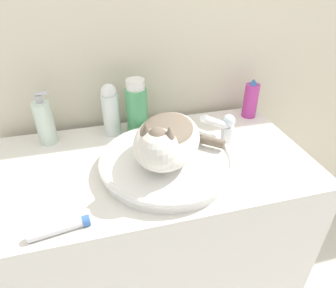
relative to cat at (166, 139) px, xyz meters
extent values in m
cube|color=beige|center=(-0.03, 0.40, 0.19)|extent=(8.00, 0.05, 2.40)
cube|color=white|center=(-0.03, 0.07, -0.56)|extent=(1.02, 0.55, 0.90)
cylinder|color=white|center=(0.01, 0.02, -0.10)|extent=(0.40, 0.40, 0.04)
torus|color=white|center=(0.01, 0.02, -0.08)|extent=(0.42, 0.42, 0.02)
ellipsoid|color=silver|center=(0.01, 0.02, -0.01)|extent=(0.30, 0.34, 0.12)
ellipsoid|color=#6B5B4C|center=(0.01, 0.02, 0.02)|extent=(0.23, 0.26, 0.05)
sphere|color=silver|center=(-0.04, -0.08, 0.03)|extent=(0.11, 0.11, 0.11)
sphere|color=#6B5B4C|center=(-0.04, -0.08, 0.06)|extent=(0.06, 0.06, 0.06)
cone|color=#6B5B4C|center=(-0.07, -0.07, 0.08)|extent=(0.03, 0.03, 0.03)
cone|color=#6B5B4C|center=(-0.02, -0.10, 0.08)|extent=(0.03, 0.03, 0.03)
cylinder|color=#6B5B4C|center=(0.13, 0.06, -0.06)|extent=(0.14, 0.13, 0.03)
cylinder|color=silver|center=(0.24, 0.10, -0.08)|extent=(0.04, 0.04, 0.07)
cylinder|color=silver|center=(0.19, 0.08, -0.02)|extent=(0.13, 0.07, 0.09)
sphere|color=silver|center=(0.24, 0.10, -0.03)|extent=(0.04, 0.04, 0.04)
cylinder|color=#B2338C|center=(0.42, 0.27, -0.05)|extent=(0.06, 0.06, 0.14)
cone|color=#3866AD|center=(0.42, 0.27, 0.03)|extent=(0.03, 0.03, 0.02)
cylinder|color=silver|center=(-0.36, 0.27, -0.04)|extent=(0.06, 0.06, 0.15)
cylinder|color=#B7B7BC|center=(-0.36, 0.27, 0.05)|extent=(0.02, 0.02, 0.02)
cylinder|color=#B7B7BC|center=(-0.35, 0.27, 0.07)|extent=(0.04, 0.01, 0.01)
cylinder|color=#4CA366|center=(-0.04, 0.27, -0.03)|extent=(0.08, 0.08, 0.17)
cylinder|color=white|center=(-0.04, 0.27, 0.07)|extent=(0.07, 0.07, 0.04)
cylinder|color=silver|center=(-0.13, 0.27, -0.04)|extent=(0.06, 0.06, 0.15)
sphere|color=white|center=(-0.13, 0.27, 0.05)|extent=(0.05, 0.05, 0.05)
cylinder|color=silver|center=(-0.32, -0.17, -0.10)|extent=(0.13, 0.04, 0.02)
cylinder|color=#3866AD|center=(-0.24, -0.15, -0.10)|extent=(0.02, 0.03, 0.03)
camera|label=1|loc=(-0.18, -0.71, 0.45)|focal=32.00mm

